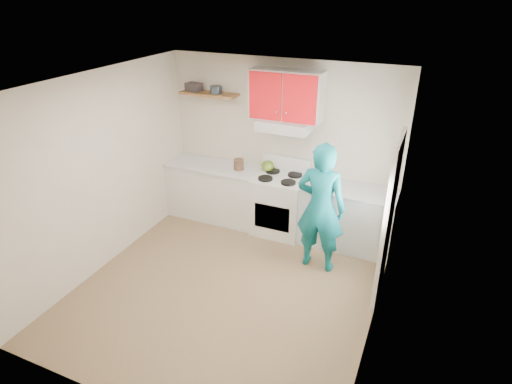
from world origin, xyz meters
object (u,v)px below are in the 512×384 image
at_px(tin, 216,90).
at_px(kettle, 268,166).
at_px(crock, 239,165).
at_px(stove, 280,205).
at_px(person, 321,208).

bearing_deg(tin, kettle, -1.27).
bearing_deg(tin, crock, -17.85).
bearing_deg(stove, crock, 177.18).
distance_m(crock, person, 1.66).
bearing_deg(kettle, tin, -176.34).
bearing_deg(kettle, crock, -160.11).
height_order(tin, kettle, tin).
relative_size(kettle, person, 0.11).
bearing_deg(person, kettle, -35.39).
bearing_deg(stove, kettle, 150.26).
relative_size(crock, person, 0.10).
xyz_separation_m(stove, crock, (-0.70, 0.03, 0.53)).
distance_m(kettle, crock, 0.45).
xyz_separation_m(stove, person, (0.81, -0.65, 0.44)).
relative_size(stove, kettle, 4.62).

